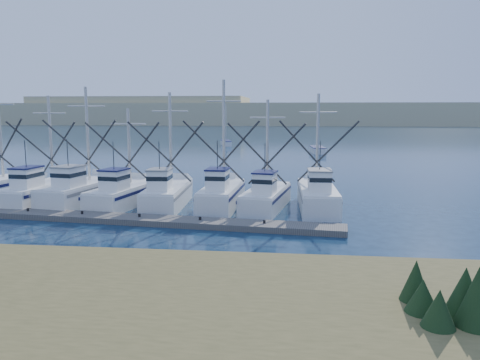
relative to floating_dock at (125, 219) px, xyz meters
name	(u,v)px	position (x,y,z in m)	size (l,w,h in m)	color
ground	(243,254)	(8.20, -5.93, -0.18)	(500.00, 500.00, 0.00)	#0B2034
floating_dock	(125,219)	(0.00, 0.00, 0.00)	(27.71, 1.85, 0.37)	#635F59
dune_ridge	(287,114)	(8.20, 204.07, 4.82)	(360.00, 60.00, 10.00)	tan
trawler_fleet	(142,193)	(-0.41, 4.91, 0.79)	(28.10, 8.80, 9.24)	white
sailboat_near	(318,150)	(14.80, 49.91, 0.30)	(2.45, 6.42, 8.10)	white
sailboat_far	(226,143)	(-2.47, 64.06, 0.31)	(2.97, 6.26, 8.10)	white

